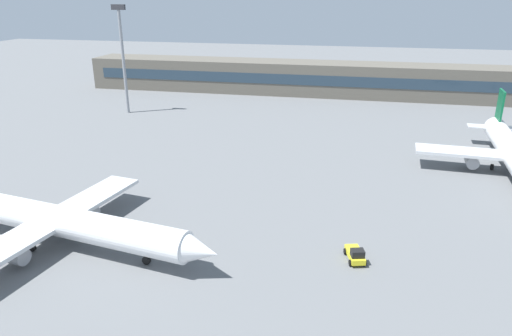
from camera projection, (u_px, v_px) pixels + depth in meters
ground_plane at (281, 189)px, 70.45m from camera, size 400.00×400.00×0.00m
terminal_building at (323, 79)px, 133.42m from camera, size 136.65×12.13×9.00m
airplane_near at (59, 221)px, 53.82m from camera, size 40.38×28.42×10.01m
baggage_tug_yellow at (356, 254)px, 51.30m from camera, size 2.57×3.87×1.75m
floodlight_tower_west at (123, 52)px, 109.63m from camera, size 3.20×0.80×24.99m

